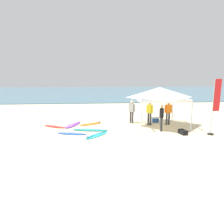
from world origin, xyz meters
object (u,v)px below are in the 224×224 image
at_px(surfboard_blue, 72,133).
at_px(person_grey, 132,110).
at_px(surfboard_orange, 91,124).
at_px(person_yellow, 150,111).
at_px(canopy_tent, 160,92).
at_px(person_orange, 168,111).
at_px(banner_flag, 214,109).
at_px(surfboard_teal, 91,130).
at_px(surfboard_purple, 73,125).
at_px(cooler_box, 155,120).
at_px(surfboard_red, 55,126).
at_px(person_black, 162,116).
at_px(surfboard_cyan, 97,135).
at_px(gear_bag_near_tent, 183,132).

xyz_separation_m(surfboard_blue, person_grey, (4.15, 2.57, 0.95)).
bearing_deg(surfboard_orange, person_yellow, -6.60).
bearing_deg(canopy_tent, person_grey, 148.92).
relative_size(person_orange, banner_flag, 0.50).
bearing_deg(person_grey, surfboard_teal, -149.38).
bearing_deg(surfboard_purple, surfboard_teal, -50.42).
xyz_separation_m(canopy_tent, surfboard_blue, (-5.89, -1.52, -2.35)).
relative_size(banner_flag, cooler_box, 6.80).
relative_size(person_yellow, banner_flag, 0.50).
distance_m(person_orange, cooler_box, 1.35).
bearing_deg(canopy_tent, surfboard_orange, 169.13).
height_order(person_grey, cooler_box, person_grey).
xyz_separation_m(surfboard_purple, cooler_box, (6.17, 0.43, 0.16)).
distance_m(surfboard_red, cooler_box, 7.46).
relative_size(surfboard_orange, person_black, 1.05).
bearing_deg(surfboard_teal, surfboard_blue, -145.40).
distance_m(canopy_tent, person_grey, 2.47).
distance_m(surfboard_teal, person_grey, 3.65).
height_order(surfboard_cyan, cooler_box, cooler_box).
bearing_deg(surfboard_blue, banner_flag, -5.72).
height_order(surfboard_teal, surfboard_purple, same).
relative_size(person_yellow, person_black, 1.00).
distance_m(person_black, cooler_box, 2.66).
relative_size(gear_bag_near_tent, cooler_box, 1.20).
xyz_separation_m(surfboard_purple, banner_flag, (8.65, -3.16, 1.54)).
xyz_separation_m(surfboard_red, person_grey, (5.54, 0.67, 0.95)).
xyz_separation_m(surfboard_orange, surfboard_purple, (-1.26, -0.12, -0.00)).
xyz_separation_m(surfboard_blue, surfboard_orange, (1.11, 2.44, 0.00)).
bearing_deg(person_yellow, person_orange, -2.84).
height_order(surfboard_blue, surfboard_purple, same).
height_order(surfboard_purple, person_yellow, person_yellow).
bearing_deg(surfboard_blue, surfboard_purple, 93.64).
height_order(surfboard_red, person_yellow, person_yellow).
height_order(surfboard_red, person_grey, person_grey).
xyz_separation_m(canopy_tent, surfboard_purple, (-6.04, 0.79, -2.35)).
relative_size(surfboard_teal, gear_bag_near_tent, 4.03).
xyz_separation_m(person_grey, cooler_box, (1.87, 0.17, -0.79)).
distance_m(surfboard_cyan, person_orange, 5.78).
bearing_deg(person_grey, surfboard_cyan, -131.00).
height_order(surfboard_teal, person_orange, person_orange).
bearing_deg(surfboard_red, cooler_box, 6.49).
bearing_deg(surfboard_cyan, surfboard_purple, 120.66).
distance_m(person_grey, banner_flag, 5.56).
height_order(canopy_tent, gear_bag_near_tent, canopy_tent).
height_order(canopy_tent, surfboard_teal, canopy_tent).
bearing_deg(surfboard_red, surfboard_blue, -53.91).
distance_m(surfboard_teal, surfboard_blue, 1.36).
bearing_deg(gear_bag_near_tent, surfboard_orange, 151.52).
distance_m(surfboard_purple, cooler_box, 6.19).
bearing_deg(surfboard_cyan, canopy_tent, 24.45).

